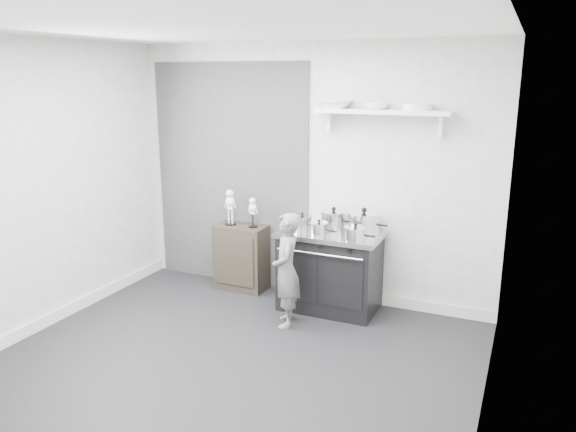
% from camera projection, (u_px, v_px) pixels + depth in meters
% --- Properties ---
extents(ground, '(4.00, 4.00, 0.00)m').
position_uv_depth(ground, '(228.00, 366.00, 4.69)').
color(ground, black).
rests_on(ground, ground).
extents(room_shell, '(4.02, 3.62, 2.71)m').
position_uv_depth(room_shell, '(222.00, 168.00, 4.46)').
color(room_shell, '#A6A6A4').
rests_on(room_shell, ground).
extents(wall_shelf, '(1.30, 0.26, 0.24)m').
position_uv_depth(wall_shelf, '(382.00, 113.00, 5.38)').
color(wall_shelf, white).
rests_on(wall_shelf, room_shell).
extents(stove, '(1.03, 0.64, 0.83)m').
position_uv_depth(stove, '(330.00, 270.00, 5.75)').
color(stove, black).
rests_on(stove, ground).
extents(side_cabinet, '(0.57, 0.33, 0.74)m').
position_uv_depth(side_cabinet, '(242.00, 257.00, 6.32)').
color(side_cabinet, black).
rests_on(side_cabinet, ground).
extents(child, '(0.41, 0.48, 1.11)m').
position_uv_depth(child, '(286.00, 270.00, 5.34)').
color(child, slate).
rests_on(child, ground).
extents(pot_front_left, '(0.29, 0.20, 0.19)m').
position_uv_depth(pot_front_left, '(302.00, 223.00, 5.68)').
color(pot_front_left, silver).
rests_on(pot_front_left, stove).
extents(pot_back_left, '(0.34, 0.26, 0.22)m').
position_uv_depth(pot_back_left, '(334.00, 219.00, 5.77)').
color(pot_back_left, silver).
rests_on(pot_back_left, stove).
extents(pot_back_right, '(0.40, 0.32, 0.26)m').
position_uv_depth(pot_back_right, '(364.00, 222.00, 5.61)').
color(pot_back_right, silver).
rests_on(pot_back_right, stove).
extents(pot_front_right, '(0.31, 0.22, 0.17)m').
position_uv_depth(pot_front_right, '(355.00, 234.00, 5.34)').
color(pot_front_right, silver).
rests_on(pot_front_right, stove).
extents(pot_front_center, '(0.27, 0.18, 0.16)m').
position_uv_depth(pot_front_center, '(319.00, 229.00, 5.51)').
color(pot_front_center, silver).
rests_on(pot_front_center, stove).
extents(skeleton_full, '(0.13, 0.08, 0.46)m').
position_uv_depth(skeleton_full, '(230.00, 205.00, 6.22)').
color(skeleton_full, silver).
rests_on(skeleton_full, side_cabinet).
extents(skeleton_torso, '(0.11, 0.07, 0.38)m').
position_uv_depth(skeleton_torso, '(253.00, 210.00, 6.12)').
color(skeleton_torso, silver).
rests_on(skeleton_torso, side_cabinet).
extents(bowl_large, '(0.33, 0.33, 0.08)m').
position_uv_depth(bowl_large, '(335.00, 104.00, 5.54)').
color(bowl_large, white).
rests_on(bowl_large, wall_shelf).
extents(bowl_small, '(0.22, 0.22, 0.07)m').
position_uv_depth(bowl_small, '(377.00, 106.00, 5.38)').
color(bowl_small, white).
rests_on(bowl_small, wall_shelf).
extents(plate_stack, '(0.27, 0.27, 0.06)m').
position_uv_depth(plate_stack, '(417.00, 107.00, 5.22)').
color(plate_stack, white).
rests_on(plate_stack, wall_shelf).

